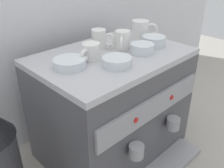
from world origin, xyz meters
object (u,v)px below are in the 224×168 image
at_px(ceramic_bowl_1, 142,49).
at_px(ceramic_bowl_2, 153,41).
at_px(ceramic_cup_2, 141,30).
at_px(milk_pitcher, 171,103).
at_px(ceramic_cup_3, 91,52).
at_px(ceramic_bowl_3, 117,62).
at_px(ceramic_bowl_0, 70,63).
at_px(ceramic_cup_1, 100,39).
at_px(ceramic_cup_0, 122,40).
at_px(espresso_machine, 113,105).

height_order(ceramic_bowl_1, ceramic_bowl_2, ceramic_bowl_2).
relative_size(ceramic_cup_2, ceramic_bowl_2, 1.03).
relative_size(ceramic_bowl_2, milk_pitcher, 0.88).
bearing_deg(ceramic_cup_3, ceramic_cup_2, 5.26).
xyz_separation_m(ceramic_bowl_3, milk_pitcher, (0.52, 0.07, -0.44)).
relative_size(ceramic_cup_2, ceramic_bowl_0, 0.89).
bearing_deg(ceramic_cup_1, ceramic_bowl_1, -62.32).
distance_m(ceramic_cup_2, ceramic_cup_3, 0.33).
height_order(ceramic_bowl_1, ceramic_bowl_3, ceramic_bowl_1).
xyz_separation_m(ceramic_cup_0, milk_pitcher, (0.39, -0.03, -0.46)).
relative_size(ceramic_cup_1, ceramic_bowl_3, 0.89).
bearing_deg(ceramic_bowl_0, milk_pitcher, -3.50).
distance_m(ceramic_cup_1, ceramic_bowl_1, 0.18).
distance_m(espresso_machine, milk_pitcher, 0.49).
distance_m(ceramic_cup_2, ceramic_bowl_0, 0.43).
bearing_deg(ceramic_cup_0, ceramic_bowl_0, 178.70).
xyz_separation_m(ceramic_bowl_1, ceramic_bowl_3, (-0.16, -0.02, -0.00)).
distance_m(ceramic_cup_2, ceramic_bowl_1, 0.18).
bearing_deg(milk_pitcher, ceramic_bowl_3, -172.41).
relative_size(ceramic_cup_2, ceramic_cup_3, 1.02).
distance_m(ceramic_cup_0, ceramic_cup_2, 0.17).
distance_m(ceramic_cup_3, ceramic_bowl_1, 0.21).
bearing_deg(ceramic_bowl_3, milk_pitcher, 7.59).
height_order(ceramic_bowl_0, ceramic_bowl_3, ceramic_bowl_3).
xyz_separation_m(espresso_machine, ceramic_cup_3, (-0.10, 0.02, 0.27)).
height_order(ceramic_cup_0, ceramic_bowl_1, ceramic_cup_0).
relative_size(ceramic_cup_3, ceramic_bowl_0, 0.87).
distance_m(ceramic_cup_3, milk_pitcher, 0.71).
height_order(ceramic_bowl_1, milk_pitcher, ceramic_bowl_1).
height_order(espresso_machine, ceramic_cup_3, ceramic_cup_3).
bearing_deg(ceramic_bowl_2, ceramic_cup_1, 143.63).
xyz_separation_m(ceramic_cup_2, ceramic_cup_3, (-0.33, -0.03, -0.01)).
relative_size(ceramic_cup_1, ceramic_bowl_2, 0.94).
bearing_deg(milk_pitcher, ceramic_bowl_2, -173.91).
distance_m(ceramic_cup_0, ceramic_cup_3, 0.16).
xyz_separation_m(ceramic_cup_1, ceramic_cup_3, (-0.11, -0.07, -0.01)).
height_order(ceramic_cup_0, ceramic_cup_2, ceramic_cup_2).
relative_size(ceramic_cup_0, ceramic_cup_1, 0.96).
xyz_separation_m(espresso_machine, ceramic_bowl_1, (0.09, -0.07, 0.26)).
relative_size(ceramic_bowl_1, ceramic_bowl_3, 0.88).
height_order(espresso_machine, ceramic_cup_2, ceramic_cup_2).
bearing_deg(ceramic_cup_0, espresso_machine, -171.06).
distance_m(ceramic_bowl_0, ceramic_bowl_2, 0.40).
xyz_separation_m(espresso_machine, milk_pitcher, (0.45, -0.02, -0.18)).
xyz_separation_m(ceramic_cup_1, milk_pitcher, (0.44, -0.11, -0.46)).
distance_m(ceramic_cup_1, milk_pitcher, 0.65).
bearing_deg(ceramic_cup_3, ceramic_bowl_1, -25.32).
distance_m(ceramic_bowl_0, ceramic_bowl_3, 0.17).
relative_size(espresso_machine, ceramic_cup_0, 6.89).
xyz_separation_m(ceramic_cup_0, ceramic_bowl_3, (-0.14, -0.10, -0.02)).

